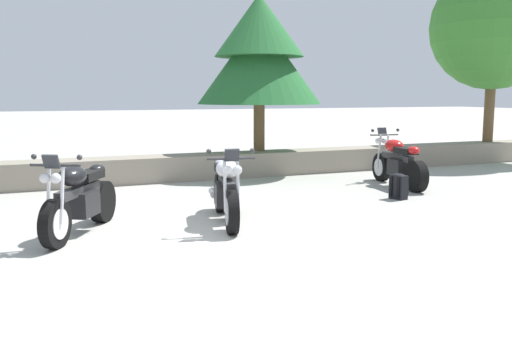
% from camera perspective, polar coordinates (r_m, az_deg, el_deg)
% --- Properties ---
extents(ground_plane, '(120.00, 120.00, 0.00)m').
position_cam_1_polar(ground_plane, '(7.54, -8.78, -6.76)').
color(ground_plane, '#A3A099').
extents(stone_wall, '(36.00, 0.80, 0.55)m').
position_cam_1_polar(stone_wall, '(12.13, -14.17, -0.01)').
color(stone_wall, gray).
rests_on(stone_wall, ground).
extents(motorcycle_black_near_left, '(1.20, 1.87, 1.18)m').
position_cam_1_polar(motorcycle_black_near_left, '(7.83, -17.89, -2.87)').
color(motorcycle_black_near_left, black).
rests_on(motorcycle_black_near_left, ground).
extents(motorcycle_silver_centre, '(0.79, 2.04, 1.18)m').
position_cam_1_polar(motorcycle_silver_centre, '(8.17, -3.11, -2.06)').
color(motorcycle_silver_centre, black).
rests_on(motorcycle_silver_centre, ground).
extents(motorcycle_red_far_right, '(0.67, 2.06, 1.18)m').
position_cam_1_polar(motorcycle_red_far_right, '(11.76, 14.52, 0.76)').
color(motorcycle_red_far_right, black).
rests_on(motorcycle_red_far_right, ground).
extents(rider_backpack, '(0.30, 0.33, 0.47)m').
position_cam_1_polar(rider_backpack, '(10.34, 14.62, -1.56)').
color(rider_backpack, black).
rests_on(rider_backpack, ground).
extents(pine_tree_mid_left, '(2.95, 2.95, 3.68)m').
position_cam_1_polar(pine_tree_mid_left, '(13.25, 0.33, 12.24)').
color(pine_tree_mid_left, brown).
rests_on(pine_tree_mid_left, stone_wall).
extents(leafy_tree_mid_right, '(3.67, 3.50, 4.97)m').
position_cam_1_polar(leafy_tree_mid_right, '(17.15, 24.17, 13.24)').
color(leafy_tree_mid_right, brown).
rests_on(leafy_tree_mid_right, stone_wall).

